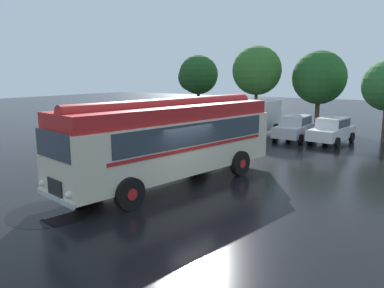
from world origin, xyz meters
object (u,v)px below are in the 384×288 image
object	(u,v)px
vintage_bus	(172,138)
traffic_cone	(94,171)
car_near_left	(295,127)
car_mid_left	(332,130)
box_van	(255,117)

from	to	relation	value
vintage_bus	traffic_cone	world-z (taller)	vintage_bus
traffic_cone	car_near_left	bearing A→B (deg)	73.26
vintage_bus	car_mid_left	world-z (taller)	vintage_bus
car_near_left	car_mid_left	world-z (taller)	same
car_near_left	traffic_cone	distance (m)	14.85
box_van	traffic_cone	size ratio (longest dim) A/B	10.51
car_near_left	box_van	size ratio (longest dim) A/B	0.74
box_van	car_near_left	bearing A→B (deg)	-1.51
car_mid_left	box_van	size ratio (longest dim) A/B	0.76
vintage_bus	car_near_left	size ratio (longest dim) A/B	2.44
car_near_left	car_mid_left	bearing A→B (deg)	0.90
car_near_left	traffic_cone	world-z (taller)	car_near_left
car_near_left	car_mid_left	xyz separation A→B (m)	(2.42, 0.04, 0.00)
car_near_left	box_van	xyz separation A→B (m)	(-3.02, 0.08, 0.52)
box_van	traffic_cone	bearing A→B (deg)	-95.02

